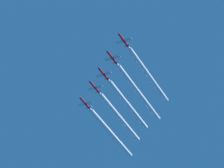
{
  "coord_description": "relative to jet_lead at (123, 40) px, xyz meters",
  "views": [
    {
      "loc": [
        -129.2,
        260.9,
        1.36
      ],
      "look_at": [
        0.05,
        -9.88,
        227.17
      ],
      "focal_mm": 121.62,
      "sensor_mm": 36.0,
      "label": 1
    }
  ],
  "objects": [
    {
      "name": "smoke_trail_fifth_echelon",
      "position": [
        35.7,
        -61.43,
        -5.33
      ],
      "size": [
        2.11,
        50.91,
        2.11
      ],
      "color": "white"
    },
    {
      "name": "smoke_trail_fourth_echelon",
      "position": [
        26.28,
        -52.01,
        -3.65
      ],
      "size": [
        2.11,
        48.14,
        2.11
      ],
      "color": "white"
    },
    {
      "name": "jet_fourth_echelon",
      "position": [
        26.28,
        -22.67,
        -3.62
      ],
      "size": [
        7.91,
        11.51,
        2.77
      ],
      "color": "red"
    },
    {
      "name": "smoke_trail_lead",
      "position": [
        -0.0,
        -29.4,
        -0.03
      ],
      "size": [
        2.11,
        48.25,
        2.11
      ],
      "color": "white"
    },
    {
      "name": "jet_lead",
      "position": [
        0.0,
        0.0,
        0.0
      ],
      "size": [
        7.91,
        11.51,
        2.77
      ],
      "color": "red"
    },
    {
      "name": "smoke_trail_second_echelon",
      "position": [
        9.41,
        -38.82,
        -1.73
      ],
      "size": [
        2.11,
        52.31,
        2.11
      ],
      "color": "white"
    },
    {
      "name": "jet_second_echelon",
      "position": [
        9.41,
        -7.39,
        -1.7
      ],
      "size": [
        7.91,
        11.51,
        2.77
      ],
      "color": "red"
    },
    {
      "name": "jet_fifth_echelon",
      "position": [
        35.7,
        -30.7,
        -5.3
      ],
      "size": [
        7.91,
        11.51,
        2.77
      ],
      "color": "red"
    },
    {
      "name": "jet_third_echelon",
      "position": [
        17.93,
        -15.58,
        -2.96
      ],
      "size": [
        7.91,
        11.51,
        2.77
      ],
      "color": "red"
    },
    {
      "name": "smoke_trail_third_echelon",
      "position": [
        17.93,
        -44.41,
        -2.98
      ],
      "size": [
        2.11,
        47.12,
        2.11
      ],
      "color": "white"
    }
  ]
}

